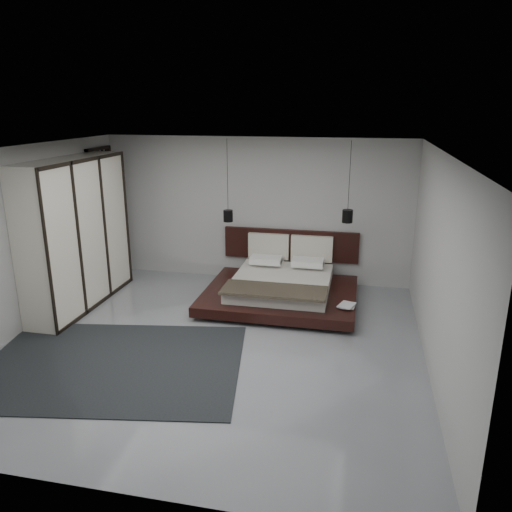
% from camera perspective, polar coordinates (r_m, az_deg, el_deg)
% --- Properties ---
extents(floor, '(6.00, 6.00, 0.00)m').
position_cam_1_polar(floor, '(7.47, -4.91, -10.00)').
color(floor, gray).
rests_on(floor, ground).
extents(ceiling, '(6.00, 6.00, 0.00)m').
position_cam_1_polar(ceiling, '(6.69, -5.52, 11.93)').
color(ceiling, white).
rests_on(ceiling, wall_back).
extents(wall_back, '(6.00, 0.00, 6.00)m').
position_cam_1_polar(wall_back, '(9.77, -0.02, 5.27)').
color(wall_back, '#ADADAB').
rests_on(wall_back, floor).
extents(wall_front, '(6.00, 0.00, 6.00)m').
position_cam_1_polar(wall_front, '(4.37, -16.97, -10.69)').
color(wall_front, '#ADADAB').
rests_on(wall_front, floor).
extents(wall_left, '(0.00, 6.00, 6.00)m').
position_cam_1_polar(wall_left, '(8.32, -25.36, 1.55)').
color(wall_left, '#ADADAB').
rests_on(wall_left, floor).
extents(wall_right, '(0.00, 6.00, 6.00)m').
position_cam_1_polar(wall_right, '(6.73, 20.04, -1.19)').
color(wall_right, '#ADADAB').
rests_on(wall_right, floor).
extents(lattice_screen, '(0.05, 0.90, 2.60)m').
position_cam_1_polar(lattice_screen, '(10.31, -16.99, 4.58)').
color(lattice_screen, black).
rests_on(lattice_screen, floor).
extents(bed, '(2.63, 2.33, 1.05)m').
position_cam_1_polar(bed, '(8.92, 2.96, -3.40)').
color(bed, black).
rests_on(bed, floor).
extents(book_lower, '(0.26, 0.33, 0.03)m').
position_cam_1_polar(book_lower, '(8.25, 9.69, -5.52)').
color(book_lower, '#99724C').
rests_on(book_lower, bed).
extents(book_upper, '(0.32, 0.37, 0.02)m').
position_cam_1_polar(book_upper, '(8.21, 9.56, -5.41)').
color(book_upper, '#99724C').
rests_on(book_upper, book_lower).
extents(pendant_left, '(0.17, 0.17, 1.49)m').
position_cam_1_polar(pendant_left, '(9.19, -3.21, 4.64)').
color(pendant_left, black).
rests_on(pendant_left, ceiling).
extents(pendant_right, '(0.18, 0.18, 1.41)m').
position_cam_1_polar(pendant_right, '(8.87, 10.41, 4.52)').
color(pendant_right, black).
rests_on(pendant_right, ceiling).
extents(wardrobe, '(0.61, 2.59, 2.54)m').
position_cam_1_polar(wardrobe, '(9.00, -19.83, 2.41)').
color(wardrobe, silver).
rests_on(wardrobe, floor).
extents(rug, '(3.80, 2.99, 0.01)m').
position_cam_1_polar(rug, '(7.18, -16.07, -11.77)').
color(rug, black).
rests_on(rug, floor).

